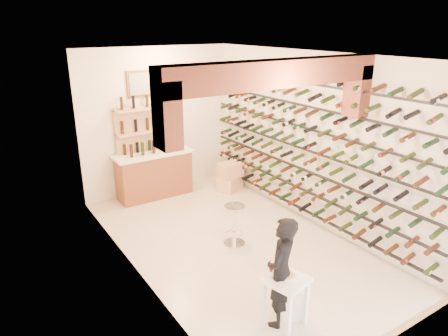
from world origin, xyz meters
The scene contains 11 objects.
ground centered at (0.00, 0.00, 0.00)m, with size 6.00×6.00×0.00m, color beige.
room_shell centered at (0.00, -0.26, 2.25)m, with size 3.52×6.02×3.21m.
wine_rack centered at (1.53, 0.00, 1.55)m, with size 0.32×5.70×2.56m.
back_counter centered at (-0.30, 2.65, 0.53)m, with size 1.70×0.62×1.29m.
back_shelving centered at (-0.30, 2.89, 1.17)m, with size 1.40×0.31×2.73m.
tasting_table centered at (-0.64, -2.08, 0.57)m, with size 0.58×0.58×0.84m.
white_stool centered at (-0.44, -1.96, 0.20)m, with size 0.31×0.31×0.39m, color white.
person centered at (-0.65, -1.99, 0.74)m, with size 0.54×0.35×1.47m, color black.
chrome_barstool centered at (-0.02, -0.06, 0.43)m, with size 0.38×0.38×0.73m.
crate_lower centered at (1.30, 2.04, 0.17)m, with size 0.56×0.39×0.33m, color tan.
crate_upper centered at (1.30, 2.04, 0.49)m, with size 0.54×0.37×0.32m, color tan.
Camera 1 is at (-3.61, -5.25, 3.65)m, focal length 32.81 mm.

